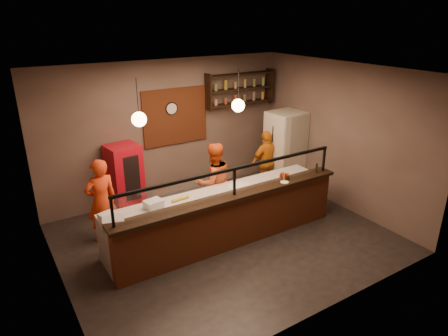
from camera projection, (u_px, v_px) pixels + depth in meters
floor at (225, 238)px, 7.84m from camera, size 6.00×6.00×0.00m
ceiling at (226, 72)px, 6.68m from camera, size 6.00×6.00×0.00m
wall_back at (168, 130)px, 9.23m from camera, size 6.00×0.00×6.00m
wall_left at (51, 200)px, 5.77m from camera, size 0.00×5.00×5.00m
wall_right at (341, 136)px, 8.75m from camera, size 0.00×5.00×5.00m
wall_front at (326, 217)px, 5.29m from camera, size 6.00×0.00×6.00m
brick_patch at (175, 116)px, 9.20m from camera, size 1.60×0.04×1.30m
service_counter at (234, 222)px, 7.42m from camera, size 4.60×0.25×1.00m
counter_ledge at (234, 196)px, 7.23m from camera, size 4.70×0.37×0.06m
worktop_cabinet at (220, 215)px, 7.84m from camera, size 4.60×0.75×0.85m
worktop at (220, 194)px, 7.68m from camera, size 4.60×0.75×0.05m
sneeze_guard at (234, 179)px, 7.11m from camera, size 4.50×0.05×0.52m
wall_shelving at (240, 89)px, 9.74m from camera, size 1.84×0.28×0.85m
wall_clock at (171, 108)px, 9.07m from camera, size 0.30×0.04×0.30m
pendant_left at (139, 119)px, 6.33m from camera, size 0.24×0.24×0.77m
pendant_right at (238, 105)px, 7.27m from camera, size 0.24×0.24×0.77m
cook_left at (102, 201)px, 7.50m from camera, size 0.64×0.45×1.66m
cook_mid at (214, 182)px, 8.30m from camera, size 0.84×0.66×1.69m
cook_right at (266, 162)px, 9.66m from camera, size 0.90×0.39×1.53m
fridge at (285, 150)px, 9.85m from camera, size 0.86×0.81×1.93m
red_cooler at (125, 179)px, 8.65m from camera, size 0.73×0.68×1.54m
pizza_dough at (241, 186)px, 7.94m from camera, size 0.66×0.66×0.01m
prep_tub_a at (108, 217)px, 6.61m from camera, size 0.32×0.29×0.14m
prep_tub_b at (154, 204)px, 7.04m from camera, size 0.34×0.29×0.15m
prep_tub_c at (113, 223)px, 6.39m from camera, size 0.40×0.36×0.17m
rolling_pin at (180, 199)px, 7.35m from camera, size 0.35×0.09×0.06m
condiment_caddy at (284, 177)px, 7.86m from camera, size 0.19×0.17×0.09m
pepper_mill at (316, 168)px, 8.18m from camera, size 0.05×0.05×0.20m
small_plate at (285, 182)px, 7.73m from camera, size 0.18×0.18×0.01m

